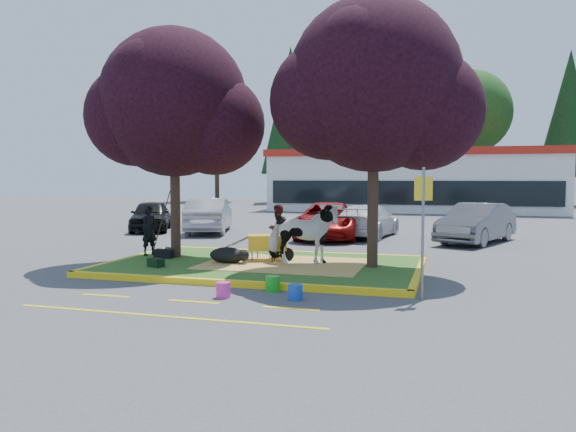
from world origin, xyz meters
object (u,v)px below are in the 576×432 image
(bucket_green, at_px, (273,284))
(wheelbarrow, at_px, (268,243))
(handler, at_px, (149,230))
(cow, at_px, (303,235))
(bucket_blue, at_px, (295,292))
(bucket_pink, at_px, (223,290))
(calf, at_px, (227,255))
(car_silver, at_px, (209,215))
(car_black, at_px, (151,216))
(sign_post, at_px, (423,218))

(bucket_green, bearing_deg, wheelbarrow, 110.33)
(handler, height_order, wheelbarrow, handler)
(cow, relative_size, bucket_blue, 5.96)
(bucket_blue, bearing_deg, cow, 102.69)
(wheelbarrow, xyz_separation_m, bucket_pink, (0.44, -4.15, -0.48))
(calf, bearing_deg, bucket_green, -53.63)
(cow, distance_m, calf, 2.10)
(cow, xyz_separation_m, bucket_blue, (0.79, -3.53, -0.79))
(bucket_pink, bearing_deg, wheelbarrow, 96.01)
(wheelbarrow, height_order, car_silver, car_silver)
(calf, xyz_separation_m, bucket_blue, (2.77, -3.16, -0.21))
(wheelbarrow, bearing_deg, car_black, 115.63)
(calf, xyz_separation_m, handler, (-2.80, 0.80, 0.51))
(wheelbarrow, distance_m, car_silver, 9.73)
(wheelbarrow, relative_size, bucket_green, 5.61)
(bucket_pink, bearing_deg, car_black, 125.67)
(bucket_pink, xyz_separation_m, car_silver, (-5.86, 12.22, 0.61))
(calf, height_order, bucket_pink, calf)
(cow, bearing_deg, bucket_green, 171.45)
(bucket_pink, bearing_deg, sign_post, 14.02)
(cow, xyz_separation_m, car_black, (-9.44, 8.48, -0.25))
(sign_post, xyz_separation_m, car_silver, (-9.75, 11.25, -0.88))
(cow, xyz_separation_m, sign_post, (3.22, -2.76, 0.70))
(wheelbarrow, bearing_deg, calf, -158.00)
(bucket_green, relative_size, car_black, 0.08)
(car_black, bearing_deg, bucket_blue, -74.04)
(calf, distance_m, car_black, 11.57)
(bucket_pink, bearing_deg, bucket_blue, 7.75)
(cow, distance_m, handler, 4.80)
(sign_post, bearing_deg, bucket_pink, 169.42)
(handler, bearing_deg, calf, -83.56)
(cow, relative_size, bucket_pink, 5.93)
(bucket_green, relative_size, car_silver, 0.07)
(calf, relative_size, car_black, 0.24)
(calf, distance_m, bucket_green, 3.25)
(sign_post, xyz_separation_m, car_black, (-12.65, 11.23, -0.95))
(handler, xyz_separation_m, sign_post, (8.00, -3.18, 0.77))
(bucket_pink, height_order, car_black, car_black)
(bucket_green, height_order, car_black, car_black)
(sign_post, bearing_deg, cow, 114.79)
(cow, relative_size, bucket_green, 5.64)
(sign_post, bearing_deg, handler, 133.71)
(wheelbarrow, height_order, bucket_green, wheelbarrow)
(handler, xyz_separation_m, car_black, (-4.65, 8.05, -0.18))
(sign_post, distance_m, bucket_green, 3.45)
(car_silver, bearing_deg, cow, 110.27)
(wheelbarrow, distance_m, bucket_blue, 4.41)
(wheelbarrow, distance_m, bucket_pink, 4.20)
(wheelbarrow, distance_m, sign_post, 5.46)
(bucket_pink, relative_size, car_black, 0.08)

